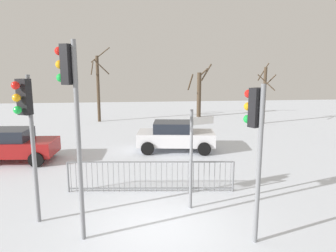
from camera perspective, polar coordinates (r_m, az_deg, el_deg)
ground_plane at (r=8.85m, az=-2.07°, el=-17.67°), size 60.00×60.00×0.00m
traffic_light_foreground_right at (r=8.84m, az=-24.03°, el=1.47°), size 0.40×0.53×3.99m
traffic_light_mid_left at (r=7.64m, az=-16.93°, el=4.97°), size 0.52×0.42×4.79m
traffic_light_rear_right at (r=7.63m, az=15.45°, el=-0.32°), size 0.41×0.52×3.82m
direction_sign_post at (r=9.37m, az=4.50°, el=-4.98°), size 0.75×0.31×2.99m
pedestrian_guard_railing at (r=10.87m, az=-3.10°, el=-8.96°), size 5.61×0.62×1.07m
car_white_mid at (r=15.95m, az=1.31°, el=-1.74°), size 4.00×2.36×1.47m
car_red_trailing at (r=15.78m, az=-26.33°, el=-3.01°), size 3.91×2.15×1.47m
bare_tree_left at (r=24.76m, az=-12.39°, el=6.95°), size 1.52×1.86×5.61m
bare_tree_centre at (r=24.46m, az=16.90°, el=5.58°), size 1.46×1.46×4.42m
bare_tree_right at (r=26.74m, az=5.58°, el=6.05°), size 2.00×1.49×4.38m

